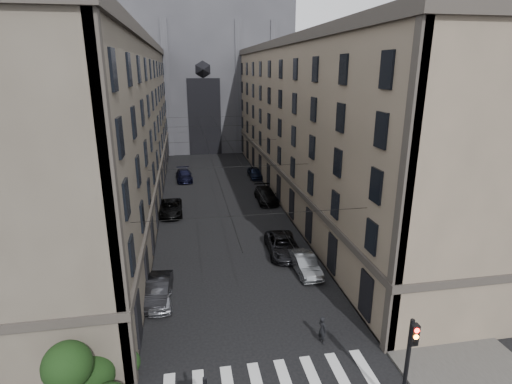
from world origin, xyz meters
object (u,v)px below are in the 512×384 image
car_right_midfar (266,195)px  traffic_light_right (409,357)px  car_left_far (184,175)px  car_left_near (159,294)px  car_left_midnear (158,290)px  gothic_tower (200,58)px  car_right_far (255,173)px  car_right_midnear (283,245)px  pedestrian (322,330)px  car_left_midfar (171,208)px  car_right_near (305,264)px

car_right_midfar → traffic_light_right: bearing=-89.3°
car_left_far → car_right_midfar: bearing=-53.5°
traffic_light_right → car_left_near: traffic_light_right is taller
car_left_midnear → car_right_midfar: bearing=64.2°
gothic_tower → car_right_far: size_ratio=12.63×
car_left_far → gothic_tower: bearing=78.2°
car_right_midnear → car_right_midfar: 14.46m
pedestrian → car_right_far: bearing=-21.1°
gothic_tower → car_left_midfar: gothic_tower is taller
car_left_near → car_right_midnear: car_right_midnear is taller
car_left_midnear → pedestrian: pedestrian is taller
car_left_midfar → car_right_near: size_ratio=1.21×
gothic_tower → pedestrian: gothic_tower is taller
gothic_tower → car_left_midfar: size_ratio=10.45×
car_left_midfar → car_left_far: size_ratio=1.04×
car_right_near → car_right_midfar: car_right_midfar is taller
traffic_light_right → car_right_midnear: 18.01m
car_right_midfar → car_left_near: bearing=-119.1°
car_left_midfar → car_right_midnear: bearing=-50.7°
gothic_tower → car_left_far: bearing=-98.2°
car_left_near → car_right_midfar: bearing=57.4°
car_left_far → car_right_near: 31.12m
car_right_near → car_right_far: 29.27m
car_right_far → car_left_midnear: bearing=-112.1°
car_right_midnear → car_right_midfar: bearing=87.3°
car_left_far → car_left_near: bearing=-97.0°
gothic_tower → traffic_light_right: 74.67m
car_left_near → car_left_far: size_ratio=0.78×
car_left_near → car_right_near: (11.21, 2.41, 0.04)m
car_right_near → car_right_midnear: bearing=101.8°
car_left_far → car_right_midnear: (8.40, -26.02, 0.02)m
gothic_tower → car_right_midfar: gothic_tower is taller
car_right_near → car_left_far: bearing=105.1°
car_right_midnear → car_right_midfar: size_ratio=1.00×
traffic_light_right → car_right_near: 14.35m
car_left_midnear → pedestrian: bearing=-28.3°
gothic_tower → car_right_far: 34.76m
car_right_midfar → car_right_far: 11.22m
gothic_tower → car_left_midnear: (-6.20, -60.90, -17.03)m
car_left_near → car_left_far: bearing=83.8°
car_left_midfar → car_right_near: car_left_midfar is taller
car_right_near → car_right_midfar: size_ratio=0.80×
car_left_midfar → car_right_midnear: size_ratio=0.97×
car_right_near → pedestrian: bearing=-102.2°
pedestrian → gothic_tower: bearing=-14.2°
car_left_far → car_right_midfar: 15.23m
car_left_midnear → car_right_near: (11.32, 1.98, -0.02)m
car_left_near → car_right_midnear: bearing=27.7°
traffic_light_right → car_right_near: bearing=91.9°
car_left_midnear → car_right_near: car_left_midnear is taller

